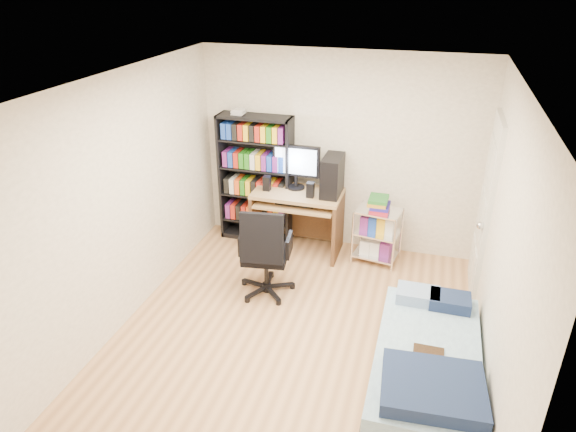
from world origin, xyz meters
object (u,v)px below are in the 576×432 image
(bed, at_px, (427,368))
(computer_desk, at_px, (307,197))
(media_shelf, at_px, (256,178))
(office_chair, at_px, (265,267))

(bed, bearing_deg, computer_desk, 127.27)
(media_shelf, xyz_separation_m, office_chair, (0.54, -1.26, -0.52))
(media_shelf, height_order, computer_desk, media_shelf)
(office_chair, xyz_separation_m, bed, (1.79, -1.00, -0.11))
(office_chair, bearing_deg, computer_desk, 72.42)
(computer_desk, height_order, bed, computer_desk)
(computer_desk, bearing_deg, media_shelf, 168.84)
(media_shelf, relative_size, computer_desk, 1.27)
(media_shelf, bearing_deg, bed, -44.01)
(media_shelf, xyz_separation_m, computer_desk, (0.73, -0.14, -0.12))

